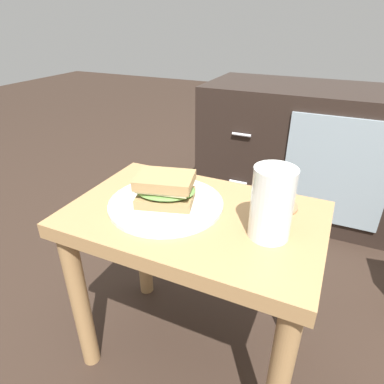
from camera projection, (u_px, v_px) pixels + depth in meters
name	position (u px, v px, depth m)	size (l,w,h in m)	color
ground_plane	(194.00, 349.00, 0.95)	(8.00, 8.00, 0.00)	#2D2119
side_table	(194.00, 245.00, 0.78)	(0.56, 0.36, 0.46)	#A37A4C
tv_cabinet	(310.00, 152.00, 1.52)	(0.96, 0.46, 0.58)	black
plate	(166.00, 204.00, 0.76)	(0.26, 0.26, 0.01)	silver
sandwich_front	(165.00, 189.00, 0.74)	(0.16, 0.13, 0.07)	#9E7A4C
beer_glass	(272.00, 205.00, 0.63)	(0.08, 0.08, 0.14)	silver
coaster	(278.00, 206.00, 0.75)	(0.09, 0.09, 0.01)	#996B47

